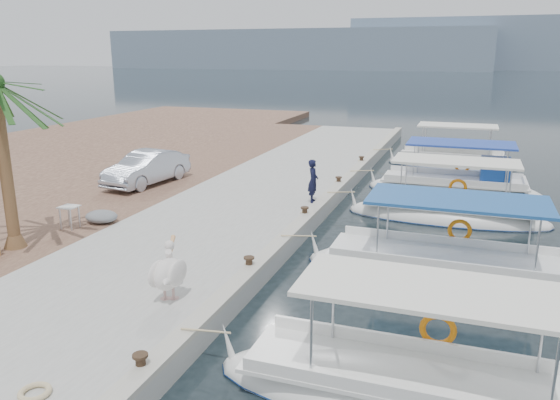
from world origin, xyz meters
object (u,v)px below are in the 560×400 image
object	(u,v)px
fishing_caique_b	(444,272)
pelican	(168,272)
fishing_caique_d	(456,189)
fishing_caique_c	(446,216)
fishing_caique_e	(451,164)
fisherman	(313,181)
parked_car	(147,168)
fishing_caique_a	(413,398)

from	to	relation	value
fishing_caique_b	pelican	xyz separation A→B (m)	(-5.83, -4.64, 1.03)
fishing_caique_d	pelican	xyz separation A→B (m)	(-5.77, -14.40, 0.96)
fishing_caique_b	pelican	bearing A→B (deg)	-141.47
fishing_caique_c	fishing_caique_e	xyz separation A→B (m)	(-0.26, 10.29, 0.00)
fishing_caique_b	fishing_caique_e	xyz separation A→B (m)	(-0.48, 15.83, 0.00)
fishing_caique_d	fisherman	xyz separation A→B (m)	(-4.99, -5.25, 1.12)
fishing_caique_c	parked_car	world-z (taller)	fishing_caique_c
fisherman	parked_car	xyz separation A→B (m)	(-7.49, 0.47, -0.11)
fishing_caique_a	fishing_caique_d	bearing A→B (deg)	89.47
fishing_caique_b	fishing_caique_e	world-z (taller)	same
pelican	fishing_caique_b	bearing A→B (deg)	38.53
fishing_caique_a	fisherman	size ratio (longest dim) A/B	4.51
fishing_caique_b	parked_car	bearing A→B (deg)	158.34
fishing_caique_c	fishing_caique_d	size ratio (longest dim) A/B	0.98
fishing_caique_e	fisherman	world-z (taller)	fishing_caique_e
fishing_caique_d	parked_car	bearing A→B (deg)	-159.04
fishing_caique_b	fisherman	world-z (taller)	fishing_caique_b
fishing_caique_d	fishing_caique_c	bearing A→B (deg)	-92.26
fishing_caique_d	fishing_caique_e	distance (m)	6.09
pelican	fishing_caique_e	bearing A→B (deg)	75.37
fishing_caique_e	parked_car	world-z (taller)	fishing_caique_e
parked_car	fishing_caique_a	bearing A→B (deg)	-34.50
fishing_caique_a	fishing_caique_b	world-z (taller)	same
fishing_caique_c	fisherman	distance (m)	5.08
fishing_caique_d	fishing_caique_e	world-z (taller)	same
fishing_caique_a	fishing_caique_e	world-z (taller)	same
pelican	fisherman	size ratio (longest dim) A/B	0.99
fishing_caique_b	parked_car	distance (m)	13.53
fishing_caique_b	fishing_caique_c	distance (m)	5.55
fishing_caique_d	fisherman	distance (m)	7.33
pelican	fisherman	bearing A→B (deg)	85.10
fishing_caique_a	pelican	size ratio (longest dim) A/B	4.55
pelican	parked_car	bearing A→B (deg)	124.87
fishing_caique_b	pelican	size ratio (longest dim) A/B	4.81
fishing_caique_a	parked_car	xyz separation A→B (m)	(-12.33, 11.02, 1.08)
pelican	parked_car	world-z (taller)	parked_car
fishing_caique_b	fishing_caique_c	bearing A→B (deg)	92.31
fishing_caique_b	parked_car	size ratio (longest dim) A/B	1.81
fishing_caique_c	pelican	world-z (taller)	fishing_caique_c
fishing_caique_c	fishing_caique_e	size ratio (longest dim) A/B	1.08
fishing_caique_b	fishing_caique_c	world-z (taller)	same
fisherman	parked_car	size ratio (longest dim) A/B	0.38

